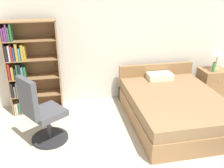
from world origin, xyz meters
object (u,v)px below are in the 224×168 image
bookshelf (27,68)px  table_lamp (218,52)px  nightstand (212,83)px  office_chair (42,114)px  bed (173,106)px  water_bottle (214,67)px

bookshelf → table_lamp: (3.85, -0.07, 0.11)m
nightstand → office_chair: bearing=-163.8°
office_chair → nightstand: size_ratio=1.84×
bed → water_bottle: water_bottle is taller
table_lamp → nightstand: bearing=-163.5°
bed → table_lamp: table_lamp is taller
nightstand → table_lamp: size_ratio=1.30×
bookshelf → bed: bearing=-18.3°
bed → water_bottle: (1.14, 0.66, 0.45)m
nightstand → table_lamp: (0.03, 0.01, 0.69)m
nightstand → table_lamp: table_lamp is taller
bookshelf → table_lamp: size_ratio=3.69×
nightstand → table_lamp: bearing=16.5°
water_bottle → table_lamp: bearing=44.3°
office_chair → table_lamp: (3.56, 1.04, 0.50)m
bed → office_chair: size_ratio=1.85×
office_chair → nightstand: (3.53, 1.03, -0.19)m
bed → office_chair: office_chair is taller
office_chair → table_lamp: bearing=16.2°
bed → table_lamp: bearing=31.6°
bed → nightstand: (1.24, 0.77, 0.04)m
office_chair → nightstand: office_chair is taller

